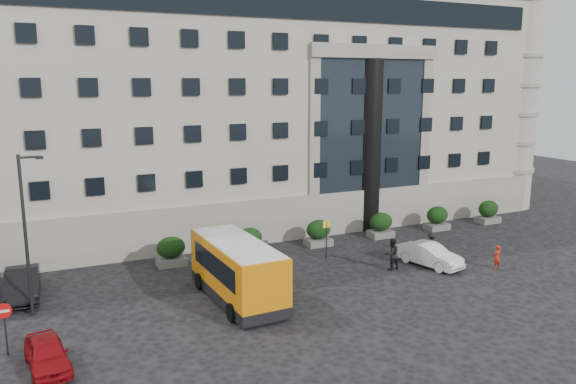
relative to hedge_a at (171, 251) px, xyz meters
name	(u,v)px	position (x,y,z in m)	size (l,w,h in m)	color
ground	(280,298)	(4.00, -7.80, -0.93)	(120.00, 120.00, 0.00)	black
civic_building	(242,108)	(10.00, 14.20, 8.07)	(44.00, 24.00, 18.00)	gray
entrance_column	(369,146)	(16.00, 2.50, 5.57)	(1.80, 1.80, 13.00)	black
hedge_a	(171,251)	(0.00, 0.00, 0.00)	(1.80, 1.26, 1.84)	#51514E
hedge_b	(249,241)	(5.20, 0.00, 0.00)	(1.80, 1.26, 1.84)	#51514E
hedge_c	(319,233)	(10.40, 0.00, 0.00)	(1.80, 1.26, 1.84)	#51514E
hedge_d	(381,225)	(15.60, 0.00, 0.00)	(1.80, 1.26, 1.84)	#51514E
hedge_e	(437,218)	(20.80, 0.00, 0.00)	(1.80, 1.26, 1.84)	#51514E
hedge_f	(488,212)	(26.00, 0.00, 0.00)	(1.80, 1.26, 1.84)	#51514E
street_lamp	(26,230)	(-7.94, -4.80, 3.44)	(1.16, 0.18, 8.00)	#262628
bus_stop_sign	(326,233)	(9.50, -2.80, 0.80)	(0.50, 0.08, 2.52)	#262628
no_entry_sign	(4,319)	(-9.00, -8.84, 0.72)	(0.64, 0.16, 2.32)	#262628
minibus	(237,268)	(1.89, -7.05, 0.81)	(3.12, 7.69, 3.16)	orange
parked_car_a	(47,354)	(-7.50, -10.75, -0.30)	(1.48, 3.69, 1.26)	maroon
parked_car_b	(22,284)	(-8.42, -2.06, -0.15)	(1.65, 4.73, 1.56)	black
white_taxi	(430,255)	(14.65, -6.80, -0.22)	(1.50, 4.29, 1.41)	silver
pedestrian_a	(497,257)	(18.00, -9.04, -0.17)	(0.55, 0.36, 1.52)	#A22710
pedestrian_b	(392,254)	(12.08, -6.42, 0.05)	(0.95, 0.74, 1.96)	black
pedestrian_c	(431,244)	(16.09, -5.18, -0.14)	(1.02, 0.59, 1.58)	black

